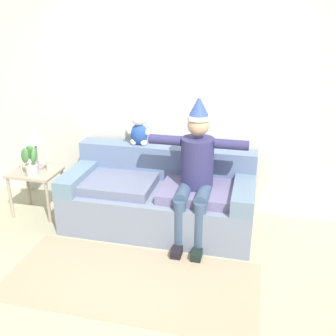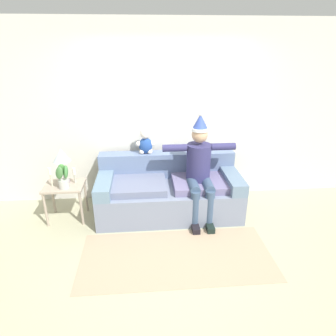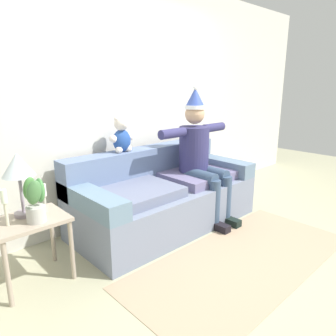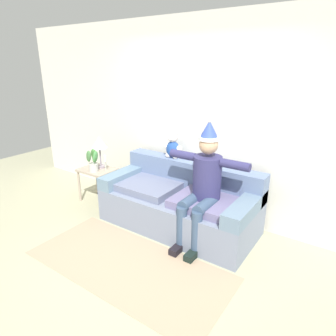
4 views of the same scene
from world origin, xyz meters
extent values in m
plane|color=#A8A685|center=(0.00, 0.00, 0.00)|extent=(10.00, 10.00, 0.00)
cube|color=silver|center=(0.00, 1.55, 1.35)|extent=(7.00, 0.10, 2.70)
cube|color=slate|center=(0.00, 0.95, 0.22)|extent=(2.05, 0.94, 0.45)
cube|color=slate|center=(0.00, 1.30, 0.64)|extent=(2.05, 0.24, 0.38)
cube|color=slate|center=(-0.91, 0.95, 0.53)|extent=(0.22, 0.94, 0.17)
cube|color=slate|center=(0.91, 0.95, 0.53)|extent=(0.22, 0.94, 0.17)
cube|color=slate|center=(-0.46, 0.90, 0.50)|extent=(0.82, 0.65, 0.10)
cube|color=slate|center=(0.46, 0.90, 0.50)|extent=(0.82, 0.65, 0.10)
cylinder|color=navy|center=(0.42, 0.93, 0.81)|extent=(0.34, 0.34, 0.52)
sphere|color=tan|center=(0.42, 0.93, 1.21)|extent=(0.22, 0.22, 0.22)
cylinder|color=white|center=(0.42, 0.93, 1.28)|extent=(0.23, 0.23, 0.04)
cone|color=#344AA0|center=(0.42, 0.93, 1.39)|extent=(0.21, 0.21, 0.20)
sphere|color=white|center=(0.42, 0.93, 1.49)|extent=(0.06, 0.06, 0.06)
cylinder|color=#384D69|center=(0.32, 0.73, 0.55)|extent=(0.14, 0.40, 0.14)
cylinder|color=#384D69|center=(0.32, 0.53, 0.27)|extent=(0.13, 0.13, 0.55)
cube|color=black|center=(0.32, 0.45, 0.04)|extent=(0.10, 0.24, 0.08)
cylinder|color=#384D69|center=(0.52, 0.73, 0.55)|extent=(0.14, 0.40, 0.14)
cylinder|color=#384D69|center=(0.52, 0.53, 0.27)|extent=(0.13, 0.13, 0.55)
cube|color=black|center=(0.52, 0.45, 0.04)|extent=(0.10, 0.24, 0.08)
cylinder|color=navy|center=(0.08, 0.93, 1.03)|extent=(0.34, 0.10, 0.10)
cylinder|color=navy|center=(0.76, 0.93, 1.03)|extent=(0.34, 0.10, 0.10)
ellipsoid|color=#244894|center=(-0.32, 1.30, 0.95)|extent=(0.20, 0.16, 0.24)
sphere|color=white|center=(-0.32, 1.30, 1.13)|extent=(0.15, 0.15, 0.15)
sphere|color=white|center=(-0.32, 1.24, 1.12)|extent=(0.07, 0.07, 0.07)
sphere|color=white|center=(-0.37, 1.30, 1.18)|extent=(0.05, 0.05, 0.05)
sphere|color=white|center=(-0.27, 1.30, 1.18)|extent=(0.05, 0.05, 0.05)
sphere|color=white|center=(-0.42, 1.30, 0.98)|extent=(0.08, 0.08, 0.08)
sphere|color=white|center=(-0.38, 1.27, 0.87)|extent=(0.08, 0.08, 0.08)
sphere|color=white|center=(-0.21, 1.30, 0.98)|extent=(0.08, 0.08, 0.08)
sphere|color=white|center=(-0.26, 1.27, 0.87)|extent=(0.08, 0.08, 0.08)
cube|color=tan|center=(-1.47, 0.91, 0.52)|extent=(0.54, 0.43, 0.03)
cylinder|color=tan|center=(-1.71, 0.72, 0.25)|extent=(0.04, 0.04, 0.51)
cylinder|color=tan|center=(-1.23, 0.72, 0.25)|extent=(0.04, 0.04, 0.51)
cylinder|color=tan|center=(-1.23, 1.09, 0.25)|extent=(0.04, 0.04, 0.51)
cylinder|color=gray|center=(-1.48, 0.99, 0.55)|extent=(0.14, 0.14, 0.03)
cylinder|color=gray|center=(-1.48, 0.99, 0.71)|extent=(0.02, 0.02, 0.29)
cone|color=silver|center=(-1.48, 0.99, 0.95)|extent=(0.24, 0.24, 0.18)
cylinder|color=#B9B8B0|center=(-1.44, 0.81, 0.60)|extent=(0.14, 0.14, 0.12)
ellipsoid|color=#448342|center=(-1.40, 0.82, 0.77)|extent=(0.09, 0.14, 0.20)
ellipsoid|color=#447D39|center=(-1.46, 0.85, 0.79)|extent=(0.13, 0.12, 0.19)
ellipsoid|color=#467941|center=(-1.46, 0.75, 0.79)|extent=(0.15, 0.10, 0.20)
cylinder|color=beige|center=(-1.63, 0.89, 0.63)|extent=(0.02, 0.02, 0.18)
cylinder|color=white|center=(-1.63, 0.89, 0.76)|extent=(0.04, 0.04, 0.10)
cylinder|color=beige|center=(-1.32, 0.95, 0.61)|extent=(0.02, 0.02, 0.13)
cylinder|color=white|center=(-1.32, 0.95, 0.72)|extent=(0.04, 0.04, 0.10)
cube|color=tan|center=(0.00, -0.07, 0.00)|extent=(2.28, 1.03, 0.01)
camera|label=1|loc=(0.98, -2.76, 2.25)|focal=41.38mm
camera|label=2|loc=(-0.34, -2.85, 2.36)|focal=31.27mm
camera|label=3|loc=(-2.20, -1.42, 1.53)|focal=33.34mm
camera|label=4|loc=(1.91, -2.06, 2.09)|focal=31.82mm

